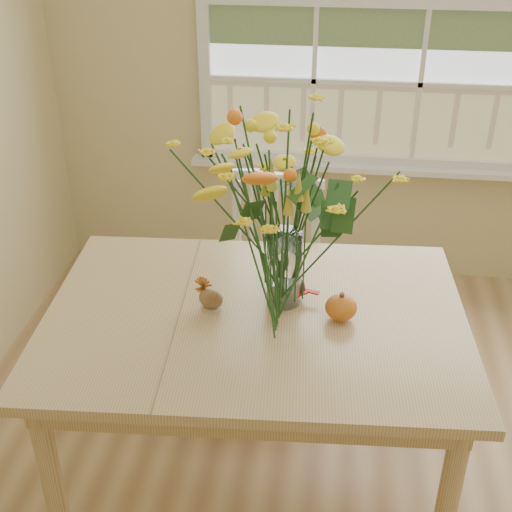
# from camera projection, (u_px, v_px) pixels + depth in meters

# --- Properties ---
(wall_back) EXTENTS (4.00, 0.02, 2.70)m
(wall_back) POSITION_uv_depth(u_px,v_px,m) (424.00, 43.00, 3.46)
(wall_back) COLOR beige
(wall_back) RESTS_ON floor
(window) EXTENTS (2.42, 0.12, 1.74)m
(window) POSITION_uv_depth(u_px,v_px,m) (430.00, 7.00, 3.34)
(window) COLOR silver
(window) RESTS_ON wall_back
(dining_table) EXTENTS (1.52, 1.13, 0.78)m
(dining_table) POSITION_uv_depth(u_px,v_px,m) (255.00, 335.00, 2.43)
(dining_table) COLOR tan
(dining_table) RESTS_ON floor
(windsor_chair) EXTENTS (0.49, 0.48, 0.93)m
(windsor_chair) POSITION_uv_depth(u_px,v_px,m) (270.00, 267.00, 3.16)
(windsor_chair) COLOR white
(windsor_chair) RESTS_ON floor
(flower_vase) EXTENTS (0.58, 0.58, 0.68)m
(flower_vase) POSITION_uv_depth(u_px,v_px,m) (286.00, 197.00, 2.24)
(flower_vase) COLOR white
(flower_vase) RESTS_ON dining_table
(pumpkin) EXTENTS (0.11, 0.11, 0.09)m
(pumpkin) POSITION_uv_depth(u_px,v_px,m) (341.00, 308.00, 2.33)
(pumpkin) COLOR #C24E16
(pumpkin) RESTS_ON dining_table
(turkey_figurine) EXTENTS (0.10, 0.09, 0.11)m
(turkey_figurine) POSITION_uv_depth(u_px,v_px,m) (211.00, 299.00, 2.38)
(turkey_figurine) COLOR #CCB78C
(turkey_figurine) RESTS_ON dining_table
(dark_gourd) EXTENTS (0.12, 0.09, 0.08)m
(dark_gourd) POSITION_uv_depth(u_px,v_px,m) (293.00, 288.00, 2.45)
(dark_gourd) COLOR #38160F
(dark_gourd) RESTS_ON dining_table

